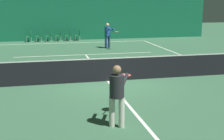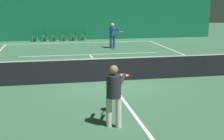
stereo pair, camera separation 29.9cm
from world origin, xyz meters
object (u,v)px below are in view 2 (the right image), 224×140
Objects in this scene: tennis_net at (109,69)px; player_near at (114,91)px; courtside_chair_0 at (36,35)px; courtside_chair_4 at (75,35)px; courtside_chair_1 at (46,35)px; courtside_chair_5 at (84,34)px; courtside_chair_2 at (55,35)px; courtside_chair_3 at (65,35)px; player_far at (113,34)px.

player_near is at bearing -99.02° from tennis_net.
courtside_chair_0 is 3.03m from courtside_chair_4.
courtside_chair_0 is at bearing 104.45° from tennis_net.
courtside_chair_1 and courtside_chair_5 have the same top height.
player_near is at bearing 3.77° from courtside_chair_2.
courtside_chair_1 is 1.00× the size of courtside_chair_2.
player_near reaches higher than courtside_chair_4.
courtside_chair_4 is (3.03, 0.00, 0.00)m from courtside_chair_0.
courtside_chair_3 is at bearing 28.93° from player_near.
tennis_net is at bearing 4.89° from courtside_chair_3.
player_near is 1.90× the size of courtside_chair_5.
courtside_chair_5 is at bearing 90.00° from courtside_chair_2.
player_far reaches higher than courtside_chair_0.
player_near reaches higher than courtside_chair_2.
player_far reaches higher than courtside_chair_4.
courtside_chair_0 and courtside_chair_5 have the same top height.
courtside_chair_1 is (-4.50, 4.50, -0.49)m from player_far.
player_far is 6.38m from courtside_chair_1.
courtside_chair_2 is at bearing 98.13° from tennis_net.
courtside_chair_3 is 1.00× the size of courtside_chair_5.
player_near is 1.90× the size of courtside_chair_0.
courtside_chair_1 is at bearing -159.74° from player_far.
player_far reaches higher than tennis_net.
player_far reaches higher than courtside_chair_5.
courtside_chair_0 and courtside_chair_3 have the same top height.
courtside_chair_5 is (3.79, 0.00, 0.00)m from courtside_chair_0.
player_near is 17.77m from courtside_chair_2.
courtside_chair_4 is (0.76, 0.00, 0.00)m from courtside_chair_3.
player_far is 1.99× the size of courtside_chair_4.
player_near is (-0.72, -4.52, 0.42)m from tennis_net.
courtside_chair_2 is 2.27m from courtside_chair_5.
courtside_chair_3 is 1.00× the size of courtside_chair_4.
courtside_chair_2 is 1.00× the size of courtside_chair_4.
player_near is 17.73m from courtside_chair_4.
player_far is (2.57, 13.22, 0.04)m from player_near.
courtside_chair_2 is at bearing -164.99° from player_far.
courtside_chair_4 is (-2.23, 4.50, -0.49)m from player_far.
courtside_chair_2 is (-1.89, 13.20, -0.03)m from tennis_net.
courtside_chair_2 and courtside_chair_3 have the same top height.
courtside_chair_0 is (-5.26, 4.50, -0.49)m from player_far.
courtside_chair_5 is (1.10, 17.72, -0.45)m from player_near.
courtside_chair_0 is at bearing -90.00° from courtside_chair_4.
courtside_chair_0 is 0.76m from courtside_chair_1.
player_near is at bearing -1.12° from courtside_chair_4.
courtside_chair_1 is 2.27m from courtside_chair_4.
courtside_chair_2 is (1.51, 0.00, 0.00)m from courtside_chair_0.
player_far is at bearing 16.59° from player_near.
courtside_chair_3 is (1.51, 0.00, 0.00)m from courtside_chair_1.
tennis_net is 4.60m from player_near.
courtside_chair_2 is at bearing -90.00° from courtside_chair_5.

